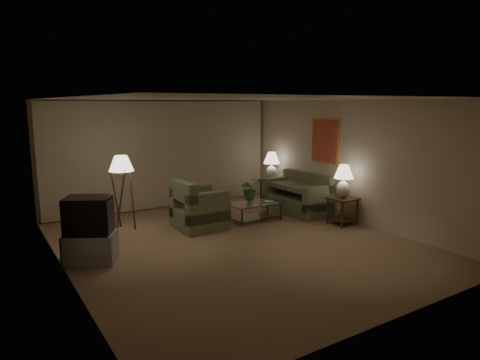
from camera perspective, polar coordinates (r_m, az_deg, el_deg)
name	(u,v)px	position (r m, az deg, el deg)	size (l,w,h in m)	color
ground	(236,243)	(8.19, -0.60, -8.45)	(7.00, 7.00, 0.00)	olive
room_shell	(199,145)	(9.13, -5.50, 4.68)	(6.04, 7.02, 2.72)	beige
sofa	(297,197)	(10.46, 7.61, -2.28)	(1.70, 0.88, 0.75)	#717552
armchair	(199,209)	(9.08, -5.46, -3.89)	(1.00, 0.95, 0.83)	#717552
side_table_near	(342,206)	(9.59, 13.49, -3.40)	(0.55, 0.55, 0.60)	#3D2210
side_table_far	(271,187)	(11.50, 4.19, -0.92)	(0.54, 0.45, 0.60)	#3D2210
table_lamp_near	(344,178)	(9.46, 13.65, 0.22)	(0.42, 0.42, 0.72)	white
table_lamp_far	(272,164)	(11.39, 4.24, 2.20)	(0.43, 0.43, 0.74)	white
coffee_table	(255,209)	(9.64, 2.07, -3.86)	(1.18, 0.64, 0.41)	silver
tv_cabinet	(90,248)	(7.62, -19.31, -8.52)	(0.97, 0.85, 0.50)	#AAAAAC
crt_tv	(88,215)	(7.46, -19.56, -4.46)	(0.88, 0.80, 0.62)	black
floor_lamp	(123,191)	(9.19, -15.39, -1.47)	(0.51, 0.51, 1.56)	#3D2210
ottoman	(186,212)	(9.77, -7.17, -4.19)	(0.61, 0.61, 0.41)	#9D4A35
vase	(250,201)	(9.51, 1.33, -2.78)	(0.13, 0.13, 0.14)	silver
flowers	(250,187)	(9.44, 1.34, -0.94)	(0.43, 0.38, 0.48)	#356B2F
book	(267,202)	(9.66, 3.64, -2.95)	(0.15, 0.21, 0.02)	olive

